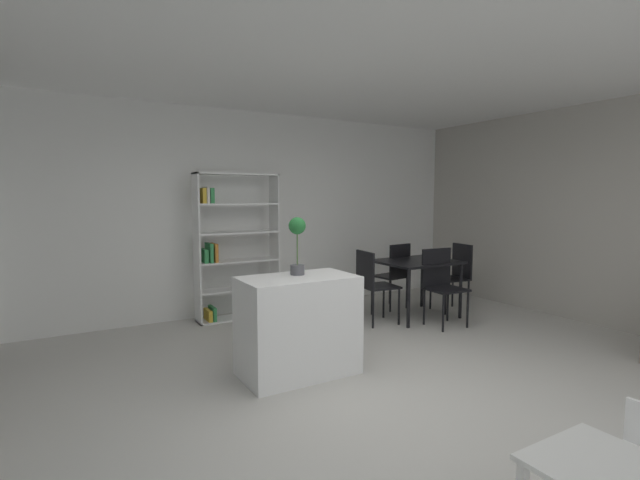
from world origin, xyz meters
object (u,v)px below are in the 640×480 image
Objects in this scene: dining_table at (416,267)px; dining_chair_window_side at (456,272)px; potted_plant_on_island at (297,238)px; kitchen_island at (298,326)px; open_bookshelf at (232,246)px; dining_chair_near at (441,280)px; child_table at (594,478)px; dining_chair_far at (395,271)px; dining_chair_island_side at (372,280)px.

dining_table is 1.08× the size of dining_chair_window_side.
kitchen_island is at bearing -114.82° from potted_plant_on_island.
open_bookshelf is 2.75m from dining_chair_near.
potted_plant_on_island reaches higher than dining_chair_near.
open_bookshelf is 3.19m from dining_chair_window_side.
potted_plant_on_island reaches higher than child_table.
open_bookshelf is at bearing 147.73° from dining_chair_near.
potted_plant_on_island is (0.04, 0.10, 0.80)m from kitchen_island.
dining_chair_far is 0.99× the size of dining_chair_near.
dining_chair_far is at bearing -52.32° from dining_chair_island_side.
child_table is at bearing -121.38° from dining_table.
dining_chair_window_side reaches higher than dining_table.
dining_table is (2.20, -1.14, -0.29)m from open_bookshelf.
dining_chair_island_side is 0.87m from dining_chair_near.
dining_chair_near is (2.18, 3.11, 0.19)m from child_table.
dining_chair_far is (2.22, -0.69, -0.41)m from open_bookshelf.
open_bookshelf is 2.50m from dining_table.
potted_plant_on_island is 2.51m from dining_table.
potted_plant_on_island is at bearing -66.30° from dining_chair_window_side.
open_bookshelf is at bearing 87.99° from potted_plant_on_island.
open_bookshelf reaches higher than dining_chair_far.
dining_chair_far reaches higher than dining_chair_window_side.
dining_table is 1.08× the size of dining_chair_far.
potted_plant_on_island reaches higher than kitchen_island.
potted_plant_on_island is 0.94× the size of child_table.
open_bookshelf is 1.88× the size of dining_table.
open_bookshelf is 4.74m from child_table.
dining_table is 0.47m from dining_chair_near.
kitchen_island is 1.83× the size of child_table.
dining_chair_near is at bearing -115.20° from dining_chair_island_side.
dining_chair_near is at bearing 10.76° from potted_plant_on_island.
dining_chair_near reaches higher than kitchen_island.
potted_plant_on_island is 0.57× the size of dining_chair_island_side.
potted_plant_on_island reaches higher than dining_chair_island_side.
dining_chair_near is at bearing 82.27° from dining_chair_far.
potted_plant_on_island reaches higher than dining_table.
potted_plant_on_island reaches higher than dining_chair_far.
dining_chair_near is (-0.01, -0.91, 0.01)m from dining_chair_far.
dining_chair_window_side is at bearing 34.39° from dining_chair_near.
dining_chair_near reaches higher than dining_chair_window_side.
child_table is 0.60× the size of dining_chair_far.
open_bookshelf is at bearing 90.41° from child_table.
potted_plant_on_island is 1.91m from dining_chair_island_side.
child_table is 0.60× the size of dining_chair_window_side.
potted_plant_on_island is at bearing -165.69° from dining_chair_near.
potted_plant_on_island is at bearing 92.25° from child_table.
open_bookshelf is 2.03× the size of dining_chair_window_side.
dining_chair_near is (2.33, 0.53, 0.12)m from kitchen_island.
kitchen_island is 1.95× the size of potted_plant_on_island.
kitchen_island is 3.21m from dining_chair_window_side.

